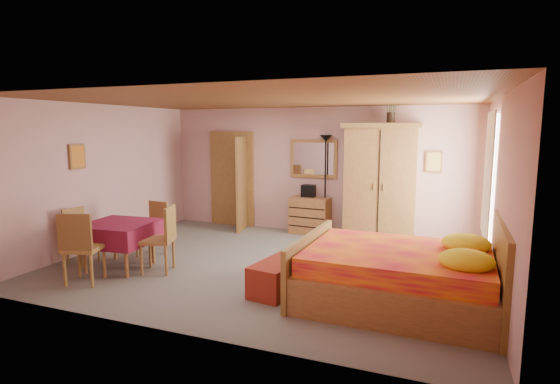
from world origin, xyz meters
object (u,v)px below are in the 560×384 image
at_px(chair_west, 82,236).
at_px(chair_east, 157,239).
at_px(wardrobe, 380,183).
at_px(chair_south, 84,247).
at_px(chest_of_drawers, 310,216).
at_px(wall_mirror, 313,159).
at_px(stereo, 308,191).
at_px(floor_lamp, 325,185).
at_px(chair_north, 151,229).
at_px(bed, 397,259).
at_px(dining_table, 120,245).
at_px(bench, 285,273).
at_px(sunflower_vase, 391,108).

bearing_deg(chair_west, chair_east, 99.23).
relative_size(wardrobe, chair_south, 2.20).
xyz_separation_m(chest_of_drawers, wall_mirror, (0.00, 0.21, 1.17)).
bearing_deg(wall_mirror, chair_east, -112.22).
bearing_deg(wardrobe, stereo, 171.73).
relative_size(wall_mirror, stereo, 3.74).
height_order(wardrobe, chair_south, wardrobe).
distance_m(chest_of_drawers, chair_east, 3.47).
distance_m(floor_lamp, chair_east, 3.72).
bearing_deg(chest_of_drawers, chair_north, -125.33).
relative_size(chest_of_drawers, chair_west, 0.91).
height_order(stereo, chair_west, stereo).
xyz_separation_m(bed, dining_table, (-4.17, -0.18, -0.19)).
bearing_deg(stereo, dining_table, -121.45).
distance_m(bench, chair_west, 3.46).
height_order(floor_lamp, chair_east, floor_lamp).
bearing_deg(bed, wall_mirror, 123.97).
bearing_deg(wardrobe, chair_east, -136.30).
distance_m(bed, chair_west, 4.93).
bearing_deg(dining_table, sunflower_vase, 41.33).
distance_m(dining_table, chair_east, 0.67).
distance_m(stereo, wardrobe, 1.50).
height_order(wall_mirror, sunflower_vase, sunflower_vase).
distance_m(bed, bench, 1.52).
xyz_separation_m(chest_of_drawers, chair_north, (-2.05, -2.50, 0.08)).
distance_m(sunflower_vase, chair_south, 5.72).
xyz_separation_m(chest_of_drawers, stereo, (-0.05, 0.05, 0.51)).
height_order(stereo, dining_table, stereo).
distance_m(floor_lamp, bed, 3.67).
relative_size(sunflower_vase, bed, 0.23).
distance_m(floor_lamp, chair_north, 3.54).
height_order(wardrobe, chair_east, wardrobe).
distance_m(wall_mirror, dining_table, 4.20).
distance_m(wall_mirror, chair_west, 4.60).
bearing_deg(bench, chair_east, -178.18).
bearing_deg(dining_table, wall_mirror, 59.05).
distance_m(chest_of_drawers, chair_south, 4.46).
bearing_deg(chair_north, chair_west, 51.46).
xyz_separation_m(chest_of_drawers, dining_table, (-2.07, -3.24, -0.02)).
bearing_deg(wardrobe, chair_west, -146.86).
relative_size(sunflower_vase, bench, 0.44).
distance_m(chair_south, chair_west, 1.01).
relative_size(bench, chair_south, 1.22).
bearing_deg(chair_west, wall_mirror, 146.50).
bearing_deg(chair_south, bench, -0.67).
xyz_separation_m(wall_mirror, wardrobe, (1.42, -0.27, -0.42)).
xyz_separation_m(stereo, dining_table, (-2.02, -3.30, -0.53)).
bearing_deg(stereo, chair_east, -113.03).
bearing_deg(sunflower_vase, chair_west, -143.84).
xyz_separation_m(stereo, chair_south, (-2.03, -3.99, -0.37)).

